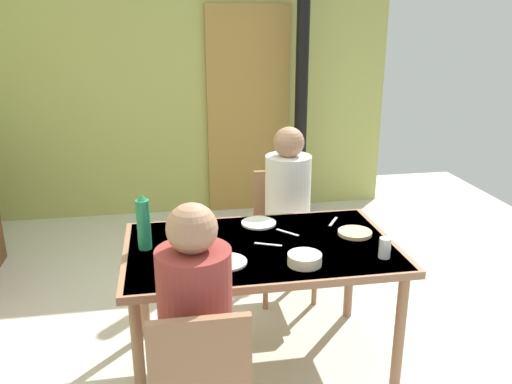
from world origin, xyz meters
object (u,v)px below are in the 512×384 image
Objects in this scene: dining_table at (261,257)px; chair_far_diner at (283,225)px; person_near_diner at (195,305)px; water_bottle_green_near at (144,223)px; serving_bowl_center at (305,259)px; person_far_diner at (288,193)px.

chair_far_diner reaches higher than dining_table.
person_near_diner is at bearing 64.41° from chair_far_diner.
water_bottle_green_near is (-0.61, 0.06, 0.21)m from dining_table.
chair_far_diner reaches higher than serving_bowl_center.
person_near_diner reaches higher than water_bottle_green_near.
dining_table is 0.74m from person_far_diner.
serving_bowl_center is at bearing -22.86° from water_bottle_green_near.
chair_far_diner is 1.10m from serving_bowl_center.
water_bottle_green_near is (-0.22, 0.72, 0.09)m from person_near_diner.
dining_table is 0.78m from person_near_diner.
person_near_diner is 2.54× the size of water_bottle_green_near.
dining_table is 1.88× the size of person_near_diner.
serving_bowl_center is (0.17, -0.26, 0.10)m from dining_table.
person_near_diner reaches higher than dining_table.
person_far_diner is at bearing 65.15° from dining_table.
chair_far_diner is at bearing 69.01° from dining_table.
water_bottle_green_near is 1.79× the size of serving_bowl_center.
serving_bowl_center is (-0.14, -0.92, -0.03)m from person_far_diner.
water_bottle_green_near is (-0.91, -0.60, 0.09)m from person_far_diner.
dining_table is 4.76× the size of water_bottle_green_near.
person_far_diner is (0.31, 0.66, 0.13)m from dining_table.
serving_bowl_center is at bearing 81.66° from person_far_diner.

